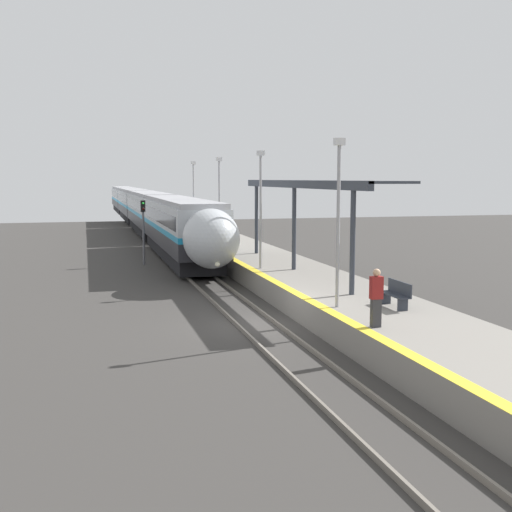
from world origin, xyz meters
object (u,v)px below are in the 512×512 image
at_px(lamppost_near, 338,212).
at_px(lamppost_farthest, 194,193).
at_px(train, 142,207).
at_px(person_waiting, 376,297).
at_px(lamppost_mid, 261,202).
at_px(platform_bench, 396,293).
at_px(railway_signal, 143,225).
at_px(lamppost_far, 219,196).

relative_size(lamppost_near, lamppost_farthest, 1.00).
xyz_separation_m(train, person_waiting, (2.26, -52.98, -0.44)).
bearing_deg(train, lamppost_farthest, -83.63).
bearing_deg(lamppost_mid, lamppost_near, -90.00).
bearing_deg(person_waiting, lamppost_farthest, 89.95).
distance_m(platform_bench, lamppost_near, 3.40).
distance_m(platform_bench, railway_signal, 21.55).
bearing_deg(person_waiting, lamppost_near, 89.47).
xyz_separation_m(lamppost_near, lamppost_far, (0.00, 19.63, 0.00)).
height_order(platform_bench, railway_signal, railway_signal).
bearing_deg(lamppost_far, lamppost_near, -90.00).
relative_size(train, lamppost_near, 14.58).
bearing_deg(lamppost_near, railway_signal, 103.36).
height_order(railway_signal, lamppost_mid, lamppost_mid).
xyz_separation_m(person_waiting, lamppost_near, (0.03, 3.06, 2.32)).
distance_m(platform_bench, lamppost_mid, 10.91).
bearing_deg(train, platform_bench, -85.23).
distance_m(platform_bench, person_waiting, 3.20).
distance_m(lamppost_far, lamppost_farthest, 9.81).
height_order(train, platform_bench, train).
bearing_deg(platform_bench, railway_signal, 108.00).
bearing_deg(person_waiting, railway_signal, 101.56).
xyz_separation_m(person_waiting, railway_signal, (-4.70, 22.97, 0.58)).
distance_m(person_waiting, lamppost_far, 22.81).
bearing_deg(railway_signal, person_waiting, -78.44).
relative_size(train, railway_signal, 20.73).
bearing_deg(platform_bench, person_waiting, -127.98).
bearing_deg(train, lamppost_far, -85.68).
bearing_deg(lamppost_near, person_waiting, -90.53).
distance_m(lamppost_mid, lamppost_farthest, 19.63).
bearing_deg(lamppost_mid, platform_bench, -79.51).
bearing_deg(lamppost_farthest, railway_signal, -116.38).
bearing_deg(lamppost_farthest, person_waiting, -90.05).
height_order(train, lamppost_mid, lamppost_mid).
distance_m(person_waiting, railway_signal, 23.45).
relative_size(lamppost_mid, lamppost_farthest, 1.00).
bearing_deg(lamppost_near, lamppost_mid, 90.00).
height_order(lamppost_far, lamppost_farthest, same).
relative_size(railway_signal, lamppost_farthest, 0.70).
relative_size(lamppost_mid, lamppost_far, 1.00).
distance_m(person_waiting, lamppost_farthest, 32.59).
distance_m(train, platform_bench, 50.67).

